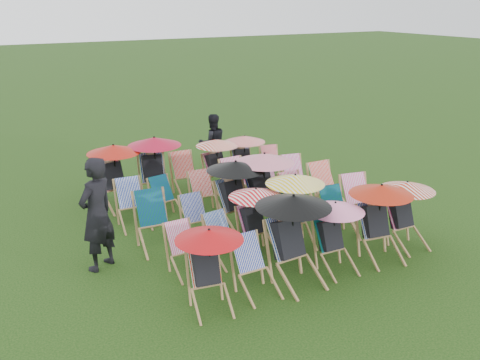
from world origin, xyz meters
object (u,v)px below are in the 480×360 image
person_left (97,214)px  deckchair_0 (209,268)px  person_rear (213,143)px  deckchair_29 (273,164)px  deckchair_5 (406,213)px

person_left → deckchair_0: bearing=86.1°
person_left → person_rear: 5.63m
deckchair_0 → person_rear: (2.98, 5.90, 0.14)m
deckchair_0 → deckchair_29: size_ratio=1.45×
person_rear → deckchair_29: bearing=137.0°
deckchair_5 → person_rear: size_ratio=0.78×
person_rear → person_left: bearing=53.2°
deckchair_5 → person_left: (-5.17, 1.88, 0.34)m
deckchair_5 → person_rear: bearing=102.4°
deckchair_0 → deckchair_5: deckchair_5 is taller
deckchair_0 → deckchair_5: (4.08, 0.13, 0.00)m
deckchair_29 → person_left: 5.73m
deckchair_0 → person_left: size_ratio=0.61×
deckchair_0 → deckchair_5: bearing=10.8°
deckchair_0 → deckchair_5: size_ratio=0.99×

